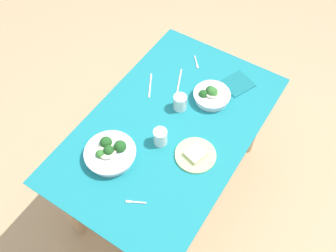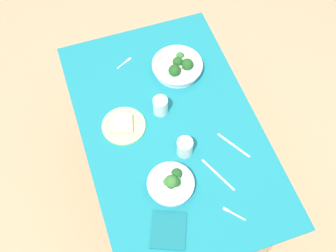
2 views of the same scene
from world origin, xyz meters
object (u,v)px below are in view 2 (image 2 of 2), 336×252
object	(u,v)px
napkin_folded_upper	(168,230)
broccoli_bowl_near	(178,67)
table_knife_right	(234,145)
broccoli_bowl_far	(171,184)
fork_by_far_bowl	(233,213)
water_glass_center	(185,147)
fork_by_near_bowl	(125,63)
bread_side_plate	(124,125)
water_glass_side	(160,106)
table_knife_left	(218,175)

from	to	relation	value
napkin_folded_upper	broccoli_bowl_near	bearing A→B (deg)	-22.13
table_knife_right	napkin_folded_upper	size ratio (longest dim) A/B	1.13
table_knife_right	broccoli_bowl_far	bearing A→B (deg)	-103.67
broccoli_bowl_near	fork_by_far_bowl	xyz separation A→B (m)	(-0.83, 0.03, -0.03)
broccoli_bowl_far	water_glass_center	bearing A→B (deg)	-38.42
broccoli_bowl_far	fork_by_near_bowl	distance (m)	0.77
table_knife_right	bread_side_plate	bearing A→B (deg)	-150.23
bread_side_plate	water_glass_side	xyz separation A→B (m)	(0.03, -0.20, 0.04)
broccoli_bowl_near	fork_by_far_bowl	world-z (taller)	broccoli_bowl_near
broccoli_bowl_near	table_knife_left	xyz separation A→B (m)	(-0.64, 0.03, -0.03)
broccoli_bowl_near	fork_by_far_bowl	size ratio (longest dim) A/B	2.96
napkin_folded_upper	fork_by_far_bowl	bearing A→B (deg)	-94.06
broccoli_bowl_far	water_glass_side	world-z (taller)	water_glass_side
water_glass_center	table_knife_left	bearing A→B (deg)	-147.25
broccoli_bowl_near	table_knife_right	bearing A→B (deg)	-168.56
fork_by_near_bowl	table_knife_left	distance (m)	0.81
broccoli_bowl_far	napkin_folded_upper	bearing A→B (deg)	157.70
bread_side_plate	table_knife_left	distance (m)	0.52
water_glass_center	fork_by_far_bowl	distance (m)	0.38
bread_side_plate	fork_by_near_bowl	world-z (taller)	bread_side_plate
table_knife_left	napkin_folded_upper	size ratio (longest dim) A/B	1.24
broccoli_bowl_far	fork_by_near_bowl	xyz separation A→B (m)	(0.77, 0.00, -0.03)
fork_by_near_bowl	water_glass_side	bearing A→B (deg)	-104.01
broccoli_bowl_far	fork_by_far_bowl	bearing A→B (deg)	-133.74
water_glass_center	table_knife_left	world-z (taller)	water_glass_center
water_glass_side	water_glass_center	bearing A→B (deg)	-172.02
water_glass_center	napkin_folded_upper	distance (m)	0.40
bread_side_plate	fork_by_near_bowl	bearing A→B (deg)	-16.59
broccoli_bowl_near	water_glass_center	size ratio (longest dim) A/B	2.86
water_glass_center	table_knife_right	xyz separation A→B (m)	(-0.05, -0.24, -0.04)
bread_side_plate	fork_by_far_bowl	distance (m)	0.68
broccoli_bowl_far	fork_by_far_bowl	distance (m)	0.31
broccoli_bowl_near	water_glass_side	xyz separation A→B (m)	(-0.21, 0.17, 0.01)
napkin_folded_upper	table_knife_right	bearing A→B (deg)	-55.96
bread_side_plate	fork_by_near_bowl	distance (m)	0.40
fork_by_near_bowl	table_knife_right	xyz separation A→B (m)	(-0.66, -0.36, -0.00)
water_glass_center	broccoli_bowl_far	bearing A→B (deg)	141.58
water_glass_center	fork_by_far_bowl	bearing A→B (deg)	-164.65
water_glass_side	bread_side_plate	bearing A→B (deg)	97.72
bread_side_plate	table_knife_right	xyz separation A→B (m)	(-0.28, -0.48, -0.01)
broccoli_bowl_far	water_glass_side	size ratio (longest dim) A/B	2.21
water_glass_center	fork_by_near_bowl	size ratio (longest dim) A/B	1.00
table_knife_left	napkin_folded_upper	world-z (taller)	napkin_folded_upper
broccoli_bowl_far	bread_side_plate	xyz separation A→B (m)	(0.38, 0.12, -0.02)
fork_by_near_bowl	water_glass_center	bearing A→B (deg)	-106.34
water_glass_side	table_knife_right	bearing A→B (deg)	-137.98
broccoli_bowl_far	table_knife_right	size ratio (longest dim) A/B	1.12
fork_by_far_bowl	table_knife_right	size ratio (longest dim) A/B	0.47
broccoli_bowl_far	table_knife_left	size ratio (longest dim) A/B	1.03
table_knife_right	water_glass_side	bearing A→B (deg)	-168.04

